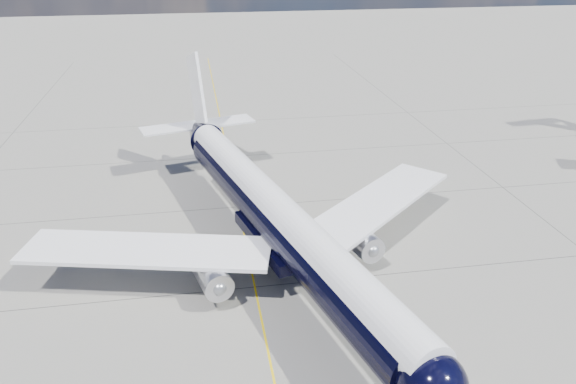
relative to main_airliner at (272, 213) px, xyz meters
name	(u,v)px	position (x,y,z in m)	size (l,w,h in m)	color
ground	(234,188)	(-2.09, 15.86, -4.49)	(320.00, 320.00, 0.00)	gray
taxiway_centerline	(238,207)	(-2.09, 10.86, -4.48)	(0.16, 160.00, 0.01)	yellow
main_airliner	(272,213)	(0.00, 0.00, 0.00)	(39.84, 49.31, 14.46)	black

